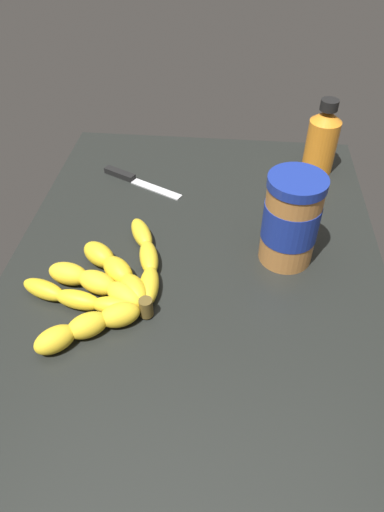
% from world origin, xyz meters
% --- Properties ---
extents(ground_plane, '(0.90, 0.61, 0.05)m').
position_xyz_m(ground_plane, '(0.00, 0.00, -0.02)').
color(ground_plane, black).
extents(banana_bunch, '(0.31, 0.21, 0.04)m').
position_xyz_m(banana_bunch, '(-0.05, 0.13, 0.02)').
color(banana_bunch, yellow).
rests_on(banana_bunch, ground_plane).
extents(peanut_butter_jar, '(0.09, 0.09, 0.15)m').
position_xyz_m(peanut_butter_jar, '(0.06, -0.15, 0.08)').
color(peanut_butter_jar, '#B27238').
rests_on(peanut_butter_jar, ground_plane).
extents(honey_bottle, '(0.06, 0.06, 0.15)m').
position_xyz_m(honey_bottle, '(0.34, -0.23, 0.07)').
color(honey_bottle, orange).
rests_on(honey_bottle, ground_plane).
extents(butter_knife, '(0.10, 0.17, 0.01)m').
position_xyz_m(butter_knife, '(0.26, 0.14, 0.00)').
color(butter_knife, silver).
rests_on(butter_knife, ground_plane).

